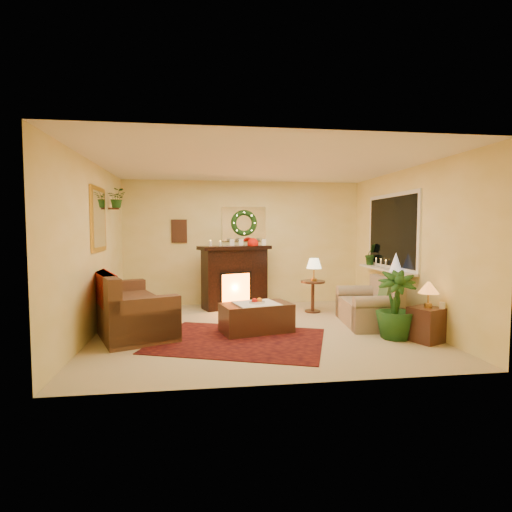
{
  "coord_description": "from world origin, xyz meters",
  "views": [
    {
      "loc": [
        -0.9,
        -6.19,
        1.61
      ],
      "look_at": [
        0.0,
        0.35,
        1.15
      ],
      "focal_mm": 28.0,
      "sensor_mm": 36.0,
      "label": 1
    }
  ],
  "objects": [
    {
      "name": "end_table_square",
      "position": [
        2.26,
        -0.99,
        0.27
      ],
      "size": [
        0.53,
        0.53,
        0.49
      ],
      "primitive_type": "cube",
      "rotation": [
        0.0,
        0.0,
        0.42
      ],
      "color": "#4B301F",
      "rests_on": "floor"
    },
    {
      "name": "gold_mirror",
      "position": [
        -2.48,
        0.3,
        1.75
      ],
      "size": [
        0.03,
        0.84,
        1.0
      ],
      "primitive_type": "cube",
      "color": "gold",
      "rests_on": "wall_left"
    },
    {
      "name": "ceiling",
      "position": [
        0.0,
        0.0,
        2.6
      ],
      "size": [
        5.0,
        5.0,
        0.0
      ],
      "primitive_type": "plane",
      "color": "white",
      "rests_on": "ground"
    },
    {
      "name": "mantel_candle_a",
      "position": [
        -0.72,
        1.76,
        1.26
      ],
      "size": [
        0.07,
        0.07,
        0.2
      ],
      "primitive_type": "cylinder",
      "color": "beige",
      "rests_on": "fireplace"
    },
    {
      "name": "wall_art",
      "position": [
        -1.35,
        2.23,
        1.55
      ],
      "size": [
        0.32,
        0.03,
        0.48
      ],
      "primitive_type": "cube",
      "color": "#381E11",
      "rests_on": "wall_back"
    },
    {
      "name": "window_sill",
      "position": [
        2.38,
        0.55,
        0.87
      ],
      "size": [
        0.22,
        1.86,
        0.04
      ],
      "primitive_type": "cube",
      "color": "white",
      "rests_on": "wall_right"
    },
    {
      "name": "area_rug",
      "position": [
        -0.38,
        -0.59,
        0.01
      ],
      "size": [
        2.8,
        2.45,
        0.01
      ],
      "primitive_type": "cube",
      "rotation": [
        0.0,
        0.0,
        -0.34
      ],
      "color": "#531312",
      "rests_on": "floor"
    },
    {
      "name": "side_table_round",
      "position": [
        1.21,
        1.17,
        0.32
      ],
      "size": [
        0.59,
        0.59,
        0.61
      ],
      "primitive_type": "cylinder",
      "rotation": [
        0.0,
        0.0,
        -0.32
      ],
      "color": "#34150E",
      "rests_on": "floor"
    },
    {
      "name": "fireplace",
      "position": [
        -0.23,
        1.81,
        0.55
      ],
      "size": [
        1.36,
        0.82,
        1.19
      ],
      "primitive_type": "cube",
      "rotation": [
        0.0,
        0.0,
        0.34
      ],
      "color": "black",
      "rests_on": "floor"
    },
    {
      "name": "red_throw",
      "position": [
        -2.13,
        0.42,
        0.46
      ],
      "size": [
        0.85,
        1.38,
        0.02
      ],
      "primitive_type": "cube",
      "color": "red",
      "rests_on": "sofa"
    },
    {
      "name": "mantel_candle_b",
      "position": [
        -0.52,
        1.79,
        1.26
      ],
      "size": [
        0.06,
        0.06,
        0.17
      ],
      "primitive_type": "cylinder",
      "color": "silver",
      "rests_on": "fireplace"
    },
    {
      "name": "wall_back",
      "position": [
        0.0,
        2.25,
        1.3
      ],
      "size": [
        5.0,
        5.0,
        0.0
      ],
      "primitive_type": "plane",
      "color": "#EFD88C",
      "rests_on": "ground"
    },
    {
      "name": "lamp_cream",
      "position": [
        1.22,
        1.13,
        0.88
      ],
      "size": [
        0.29,
        0.29,
        0.44
      ],
      "primitive_type": "cone",
      "color": "beige",
      "rests_on": "side_table_round"
    },
    {
      "name": "mantel_mirror",
      "position": [
        0.0,
        2.23,
        1.7
      ],
      "size": [
        0.92,
        0.02,
        0.72
      ],
      "primitive_type": "cube",
      "color": "white",
      "rests_on": "wall_back"
    },
    {
      "name": "floor",
      "position": [
        0.0,
        0.0,
        0.0
      ],
      "size": [
        5.0,
        5.0,
        0.0
      ],
      "primitive_type": "plane",
      "color": "beige",
      "rests_on": "ground"
    },
    {
      "name": "mini_tree",
      "position": [
        2.35,
        0.13,
        1.04
      ],
      "size": [
        0.21,
        0.21,
        0.32
      ],
      "primitive_type": "cone",
      "color": "white",
      "rests_on": "window_sill"
    },
    {
      "name": "wreath",
      "position": [
        0.0,
        2.19,
        1.72
      ],
      "size": [
        0.55,
        0.11,
        0.55
      ],
      "primitive_type": "torus",
      "rotation": [
        1.57,
        0.0,
        0.0
      ],
      "color": "#194719",
      "rests_on": "wall_back"
    },
    {
      "name": "sill_plant",
      "position": [
        2.41,
        1.24,
        1.08
      ],
      "size": [
        0.3,
        0.24,
        0.55
      ],
      "primitive_type": "imported",
      "color": "#133910",
      "rests_on": "window_sill"
    },
    {
      "name": "hanging_plant",
      "position": [
        -2.34,
        1.05,
        1.97
      ],
      "size": [
        0.33,
        0.28,
        0.36
      ],
      "primitive_type": "imported",
      "color": "#194719",
      "rests_on": "wall_left"
    },
    {
      "name": "floor_palm",
      "position": [
        1.9,
        -0.78,
        0.45
      ],
      "size": [
        2.1,
        2.1,
        2.98
      ],
      "primitive_type": "imported",
      "rotation": [
        0.0,
        0.0,
        -0.31
      ],
      "color": "#176321",
      "rests_on": "floor"
    },
    {
      "name": "loveseat",
      "position": [
        1.86,
        0.11,
        0.42
      ],
      "size": [
        0.91,
        1.41,
        0.77
      ],
      "primitive_type": "cube",
      "rotation": [
        0.0,
        0.0,
        -0.11
      ],
      "color": "gray",
      "rests_on": "floor"
    },
    {
      "name": "window_glass",
      "position": [
        2.47,
        0.55,
        1.55
      ],
      "size": [
        0.02,
        1.7,
        1.22
      ],
      "primitive_type": "cube",
      "color": "black",
      "rests_on": "wall_right"
    },
    {
      "name": "window_frame",
      "position": [
        2.48,
        0.55,
        1.55
      ],
      "size": [
        0.03,
        1.86,
        1.36
      ],
      "primitive_type": "cube",
      "color": "white",
      "rests_on": "wall_right"
    },
    {
      "name": "wall_left",
      "position": [
        -2.5,
        0.0,
        1.3
      ],
      "size": [
        4.5,
        4.5,
        0.0
      ],
      "primitive_type": "plane",
      "color": "#EFD88C",
      "rests_on": "ground"
    },
    {
      "name": "lamp_tiffany",
      "position": [
        2.28,
        -0.99,
        0.74
      ],
      "size": [
        0.29,
        0.29,
        0.42
      ],
      "primitive_type": "cone",
      "color": "#EEA50C",
      "rests_on": "end_table_square"
    },
    {
      "name": "wall_front",
      "position": [
        0.0,
        -2.25,
        1.3
      ],
      "size": [
        5.0,
        5.0,
        0.0
      ],
      "primitive_type": "plane",
      "color": "#EFD88C",
      "rests_on": "ground"
    },
    {
      "name": "fruit_bowl",
      "position": [
        -0.05,
        -0.15,
        0.45
      ],
      "size": [
        0.25,
        0.25,
        0.06
      ],
      "primitive_type": "cylinder",
      "color": "silver",
      "rests_on": "coffee_table"
    },
    {
      "name": "poinsettia",
      "position": [
        0.13,
        1.79,
        1.3
      ],
      "size": [
        0.23,
        0.23,
        0.23
      ],
      "primitive_type": "sphere",
      "color": "red",
      "rests_on": "fireplace"
    },
    {
      "name": "wall_right",
      "position": [
        2.5,
        0.0,
        1.3
      ],
      "size": [
        4.5,
        4.5,
        0.0
      ],
      "primitive_type": "plane",
      "color": "#EFD88C",
      "rests_on": "ground"
    },
    {
      "name": "coffee_table",
      "position": [
        -0.06,
        -0.15,
        0.21
      ],
      "size": [
        1.17,
        0.82,
        0.45
      ],
      "primitive_type": "cube",
      "rotation": [
        0.0,
        0.0,
        0.24
      ],
      "color": "black",
      "rests_on": "floor"
    },
    {
      "name": "sofa",
      "position": [
        -2.04,
        0.27,
        0.43
      ],
      "size": [
        1.72,
        2.41,
        0.95
      ],
      "primitive_type": "cube",
      "rotation": [
        0.0,
        0.0,
        0.38
      ],
      "color": "#4C3622",
      "rests_on": "floor"
    }
  ]
}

